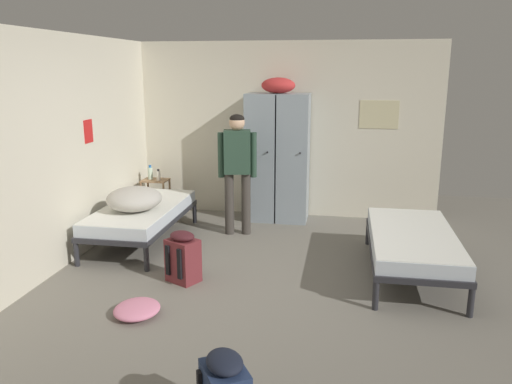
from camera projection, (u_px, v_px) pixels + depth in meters
name	position (u px, v px, depth m)	size (l,w,h in m)	color
ground_plane	(251.00, 288.00, 5.21)	(8.85, 8.85, 0.00)	slate
room_backdrop	(173.00, 143.00, 6.31)	(4.51, 5.59, 2.58)	beige
locker_bank	(278.00, 155.00, 7.37)	(0.90, 0.55, 2.07)	#8C99A3
shelf_unit	(156.00, 194.00, 7.66)	(0.38, 0.30, 0.57)	#99704C
bed_left_rear	(142.00, 214.00, 6.51)	(0.90, 1.90, 0.49)	#28282D
bed_right	(412.00, 241.00, 5.47)	(0.90, 1.90, 0.49)	#28282D
bedding_heap	(134.00, 199.00, 6.23)	(0.67, 0.69, 0.29)	#B7B2A8
person_traveler	(237.00, 163.00, 6.69)	(0.50, 0.27, 1.62)	#3D3833
water_bottle	(150.00, 173.00, 7.61)	(0.07, 0.07, 0.21)	silver
lotion_bottle	(158.00, 175.00, 7.53)	(0.06, 0.06, 0.17)	white
backpack_maroon	(184.00, 257.00, 5.33)	(0.40, 0.41, 0.55)	maroon
clothes_pile_pink	(137.00, 309.00, 4.63)	(0.42, 0.45, 0.12)	pink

